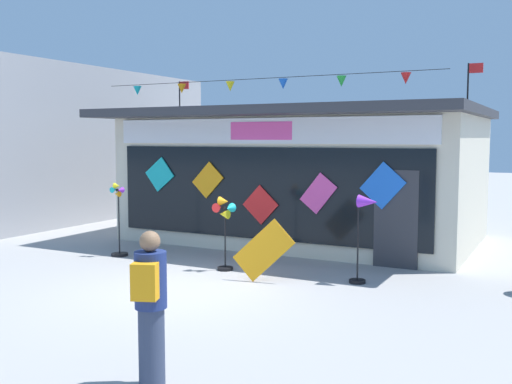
# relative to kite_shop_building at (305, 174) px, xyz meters

# --- Properties ---
(ground_plane) EXTENTS (80.00, 80.00, 0.00)m
(ground_plane) POSITION_rel_kite_shop_building_xyz_m (0.19, -5.95, -1.69)
(ground_plane) COLOR #9E9B99
(kite_shop_building) EXTENTS (8.91, 6.14, 4.35)m
(kite_shop_building) POSITION_rel_kite_shop_building_xyz_m (0.00, 0.00, 0.00)
(kite_shop_building) COLOR beige
(kite_shop_building) RESTS_ON ground_plane
(wind_spinner_far_left) EXTENTS (0.37, 0.37, 1.65)m
(wind_spinner_far_left) POSITION_rel_kite_shop_building_xyz_m (-2.75, -4.18, -0.88)
(wind_spinner_far_left) COLOR black
(wind_spinner_far_left) RESTS_ON ground_plane
(wind_spinner_left) EXTENTS (0.44, 0.32, 1.48)m
(wind_spinner_left) POSITION_rel_kite_shop_building_xyz_m (0.09, -4.34, -0.67)
(wind_spinner_left) COLOR black
(wind_spinner_left) RESTS_ON ground_plane
(wind_spinner_center_left) EXTENTS (0.52, 0.30, 1.62)m
(wind_spinner_center_left) POSITION_rel_kite_shop_building_xyz_m (2.90, -4.10, -0.52)
(wind_spinner_center_left) COLOR black
(wind_spinner_center_left) RESTS_ON ground_plane
(person_near_camera) EXTENTS (0.39, 0.48, 1.68)m
(person_near_camera) POSITION_rel_kite_shop_building_xyz_m (2.24, -9.50, -0.81)
(person_near_camera) COLOR #333D56
(person_near_camera) RESTS_ON ground_plane
(display_kite_on_ground) EXTENTS (1.17, 0.27, 1.17)m
(display_kite_on_ground) POSITION_rel_kite_shop_building_xyz_m (1.20, -4.80, -1.11)
(display_kite_on_ground) COLOR orange
(display_kite_on_ground) RESTS_ON ground_plane
(neighbour_building) EXTENTS (6.96, 9.97, 4.86)m
(neighbour_building) POSITION_rel_kite_shop_building_xyz_m (-10.41, 0.76, 0.74)
(neighbour_building) COLOR #99999E
(neighbour_building) RESTS_ON ground_plane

